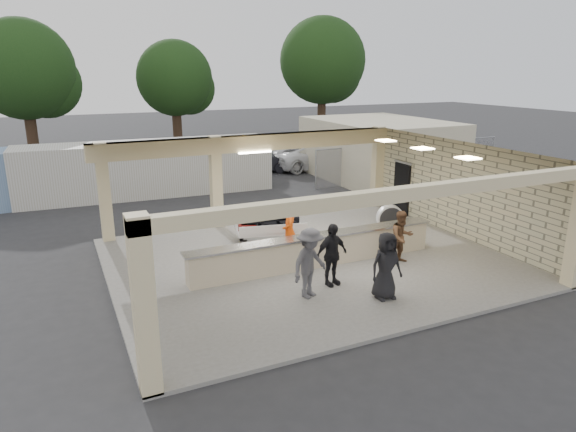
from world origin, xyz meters
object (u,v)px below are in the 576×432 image
passenger_b (332,255)px  car_white_a (315,156)px  passenger_d (386,266)px  car_dark (262,160)px  baggage_counter (316,250)px  passenger_c (310,263)px  car_white_b (383,154)px  luggage_cart (269,223)px  drum_fan (390,218)px  passenger_a (401,237)px  baggage_handler (290,231)px  container_white (148,168)px

passenger_b → car_white_a: passenger_b is taller
passenger_d → car_dark: (3.73, 17.80, -0.34)m
baggage_counter → passenger_b: bearing=-101.5°
passenger_c → car_white_b: 20.35m
passenger_b → car_dark: 17.09m
baggage_counter → luggage_cart: 2.55m
drum_fan → passenger_a: bearing=-98.6°
passenger_b → passenger_a: bearing=1.7°
baggage_handler → car_white_a: (8.07, 13.64, -0.28)m
passenger_c → passenger_d: passenger_c is taller
baggage_counter → container_white: (-2.85, 11.92, 0.70)m
passenger_a → passenger_d: (-1.93, -1.91, 0.07)m
baggage_handler → passenger_c: bearing=8.7°
passenger_d → passenger_a: bearing=46.9°
luggage_cart → passenger_b: 3.95m
drum_fan → car_white_a: 13.29m
baggage_counter → passenger_c: (-1.21, -1.91, 0.46)m
car_white_b → luggage_cart: bearing=112.6°
passenger_c → car_dark: 17.79m
drum_fan → passenger_b: (-4.22, -3.12, 0.32)m
car_white_a → car_white_b: bearing=-105.0°
drum_fan → passenger_b: 5.26m
baggage_counter → baggage_handler: (-0.52, 0.80, 0.45)m
passenger_b → passenger_d: passenger_d is taller
baggage_counter → passenger_a: size_ratio=4.93×
baggage_handler → car_white_a: 15.86m
car_dark → luggage_cart: bearing=-172.0°
passenger_a → passenger_d: 2.72m
baggage_handler → passenger_d: size_ratio=1.04×
passenger_c → car_white_a: (8.76, 16.36, -0.30)m
passenger_c → passenger_d: (1.77, -0.89, -0.05)m
passenger_b → container_white: 13.63m
baggage_handler → passenger_c: size_ratio=0.99×
baggage_counter → car_white_a: 16.30m
baggage_handler → car_dark: 15.00m
drum_fan → baggage_counter: bearing=-136.4°
passenger_d → car_white_b: (11.41, 16.39, -0.30)m
baggage_counter → luggage_cart: size_ratio=3.22×
luggage_cart → baggage_handler: 1.70m
passenger_a → passenger_c: (-3.70, -1.02, 0.12)m
baggage_counter → car_dark: bearing=74.0°
baggage_handler → container_white: size_ratio=0.16×
drum_fan → passenger_b: bearing=-122.9°
passenger_b → container_white: bearing=91.1°
baggage_counter → passenger_d: 2.89m
car_white_a → car_dark: 3.30m
container_white → luggage_cart: bearing=-73.5°
passenger_d → car_white_b: size_ratio=0.41×
passenger_b → car_white_a: (7.85, 15.90, -0.24)m
baggage_handler → passenger_a: baggage_handler is taller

